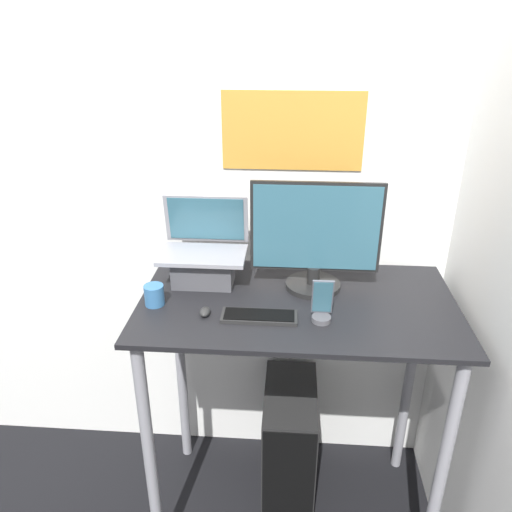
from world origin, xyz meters
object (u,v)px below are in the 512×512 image
laptop (204,260)px  keyboard (259,316)px  monitor (315,241)px  cell_phone (322,307)px  computer_tower (289,440)px  mouse (205,312)px

laptop → keyboard: bearing=-47.8°
monitor → cell_phone: 0.28m
keyboard → computer_tower: 0.89m
keyboard → cell_phone: cell_phone is taller
keyboard → cell_phone: size_ratio=1.68×
laptop → keyboard: size_ratio=1.25×
monitor → mouse: (-0.39, -0.24, -0.18)m
mouse → computer_tower: bearing=38.1°
computer_tower → laptop: bearing=179.4°
keyboard → computer_tower: bearing=64.2°
laptop → mouse: laptop is taller
computer_tower → cell_phone: bearing=-70.0°
keyboard → computer_tower: (0.13, 0.26, -0.84)m
cell_phone → computer_tower: 0.92m
mouse → cell_phone: cell_phone is taller
laptop → mouse: bearing=-80.3°
cell_phone → computer_tower: size_ratio=0.29×
mouse → computer_tower: (0.32, 0.25, -0.84)m
mouse → cell_phone: (0.41, -0.00, 0.04)m
monitor → keyboard: size_ratio=1.84×
laptop → computer_tower: bearing=-0.6°
laptop → cell_phone: 0.53m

